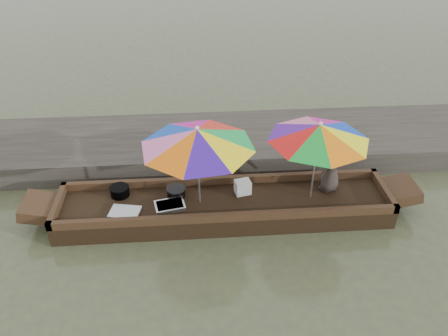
{
  "coord_description": "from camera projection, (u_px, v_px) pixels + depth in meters",
  "views": [
    {
      "loc": [
        -0.48,
        -6.24,
        5.27
      ],
      "look_at": [
        0.0,
        0.1,
        1.0
      ],
      "focal_mm": 35.0,
      "sensor_mm": 36.0,
      "label": 1
    }
  ],
  "objects": [
    {
      "name": "charcoal_grill",
      "position": [
        176.0,
        192.0,
        8.01
      ],
      "size": [
        0.33,
        0.33,
        0.16
      ],
      "primitive_type": "cylinder",
      "color": "black",
      "rests_on": "boat_hull"
    },
    {
      "name": "umbrella_stern",
      "position": [
        315.0,
        161.0,
        7.6
      ],
      "size": [
        1.79,
        1.79,
        1.55
      ],
      "primitive_type": null,
      "rotation": [
        0.0,
        0.0,
        -0.02
      ],
      "color": "blue",
      "rests_on": "boat_hull"
    },
    {
      "name": "umbrella_bow",
      "position": [
        199.0,
        166.0,
        7.47
      ],
      "size": [
        2.38,
        2.38,
        1.55
      ],
      "primitive_type": null,
      "rotation": [
        0.0,
        0.0,
        -0.25
      ],
      "color": "green",
      "rests_on": "boat_hull"
    },
    {
      "name": "dock",
      "position": [
        217.0,
        144.0,
        9.81
      ],
      "size": [
        22.0,
        2.2,
        0.5
      ],
      "primitive_type": "cube",
      "color": "#2D2B26",
      "rests_on": "ground"
    },
    {
      "name": "supply_bag",
      "position": [
        243.0,
        187.0,
        8.06
      ],
      "size": [
        0.32,
        0.27,
        0.26
      ],
      "primitive_type": "cube",
      "rotation": [
        0.0,
        0.0,
        0.21
      ],
      "color": "silver",
      "rests_on": "boat_hull"
    },
    {
      "name": "tray_scallop",
      "position": [
        125.0,
        212.0,
        7.61
      ],
      "size": [
        0.58,
        0.46,
        0.06
      ],
      "primitive_type": "cube",
      "rotation": [
        0.0,
        0.0,
        -0.2
      ],
      "color": "silver",
      "rests_on": "boat_hull"
    },
    {
      "name": "water",
      "position": [
        224.0,
        215.0,
        8.13
      ],
      "size": [
        80.0,
        80.0,
        0.0
      ],
      "primitive_type": "plane",
      "color": "#424833",
      "rests_on": "ground"
    },
    {
      "name": "boat_hull",
      "position": [
        224.0,
        208.0,
        8.03
      ],
      "size": [
        6.03,
        1.2,
        0.35
      ],
      "primitive_type": "cube",
      "color": "black",
      "rests_on": "water"
    },
    {
      "name": "tray_crayfish",
      "position": [
        170.0,
        206.0,
        7.73
      ],
      "size": [
        0.58,
        0.46,
        0.09
      ],
      "primitive_type": "cube",
      "rotation": [
        0.0,
        0.0,
        0.2
      ],
      "color": "silver",
      "rests_on": "boat_hull"
    },
    {
      "name": "cooking_pot",
      "position": [
        120.0,
        191.0,
        8.02
      ],
      "size": [
        0.35,
        0.35,
        0.18
      ],
      "primitive_type": "cylinder",
      "color": "black",
      "rests_on": "boat_hull"
    },
    {
      "name": "vendor",
      "position": [
        332.0,
        166.0,
        7.94
      ],
      "size": [
        0.62,
        0.59,
        1.06
      ],
      "primitive_type": "imported",
      "rotation": [
        0.0,
        0.0,
        3.83
      ],
      "color": "#312925",
      "rests_on": "boat_hull"
    }
  ]
}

